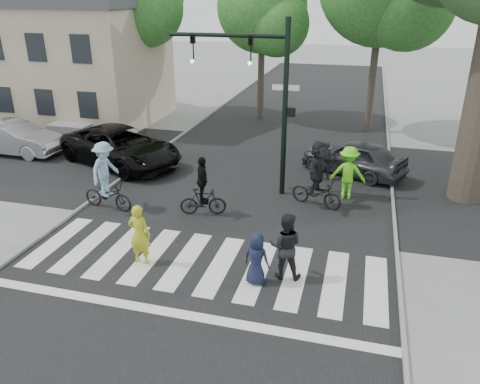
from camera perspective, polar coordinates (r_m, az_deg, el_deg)
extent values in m
plane|color=gray|center=(11.94, -6.19, -11.01)|extent=(120.00, 120.00, 0.00)
cube|color=black|center=(16.10, 0.13, -1.36)|extent=(10.00, 70.00, 0.01)
cube|color=black|center=(18.79, 2.50, 2.30)|extent=(70.00, 10.00, 0.01)
cube|color=gray|center=(17.95, -15.64, 0.56)|extent=(0.10, 70.00, 0.10)
cube|color=gray|center=(15.68, 18.29, -3.13)|extent=(0.10, 70.00, 0.10)
cube|color=silver|center=(14.70, -21.45, -5.61)|extent=(0.55, 3.00, 0.01)
cube|color=silver|center=(14.16, -18.14, -6.24)|extent=(0.55, 3.00, 0.01)
cube|color=silver|center=(13.67, -14.58, -6.89)|extent=(0.55, 3.00, 0.01)
cube|color=silver|center=(13.24, -10.76, -7.56)|extent=(0.55, 3.00, 0.01)
cube|color=silver|center=(12.88, -6.70, -8.23)|extent=(0.55, 3.00, 0.01)
cube|color=silver|center=(12.58, -2.40, -8.90)|extent=(0.55, 3.00, 0.01)
cube|color=silver|center=(12.36, 2.09, -9.54)|extent=(0.55, 3.00, 0.01)
cube|color=silver|center=(12.21, 6.74, -10.14)|extent=(0.55, 3.00, 0.01)
cube|color=silver|center=(12.15, 11.48, -10.68)|extent=(0.55, 3.00, 0.01)
cube|color=silver|center=(12.17, 16.26, -11.16)|extent=(0.55, 3.00, 0.01)
cube|color=silver|center=(11.04, -8.47, -14.30)|extent=(10.00, 0.30, 0.01)
cylinder|color=black|center=(16.00, 5.49, 9.73)|extent=(0.18, 0.18, 6.00)
cylinder|color=black|center=(16.07, -1.59, 18.56)|extent=(4.00, 0.14, 0.14)
imported|color=black|center=(15.91, 1.32, 16.89)|extent=(0.16, 0.20, 1.00)
sphere|color=#19E533|center=(15.84, 1.19, 15.40)|extent=(0.14, 0.14, 0.14)
imported|color=black|center=(16.50, -5.75, 17.01)|extent=(0.16, 0.20, 1.00)
sphere|color=#19E533|center=(16.43, -5.85, 15.57)|extent=(0.14, 0.14, 0.14)
cube|color=black|center=(15.96, 6.28, 9.67)|extent=(0.28, 0.18, 0.30)
cube|color=#FF660C|center=(15.95, 6.67, 9.64)|extent=(0.02, 0.14, 0.20)
cube|color=white|center=(15.83, 5.60, 12.55)|extent=(0.90, 0.04, 0.18)
cylinder|color=brown|center=(31.19, -20.53, 14.90)|extent=(0.36, 0.36, 5.95)
sphere|color=#266F20|center=(29.76, -20.38, 19.57)|extent=(3.64, 3.64, 3.64)
cylinder|color=brown|center=(28.16, -12.49, 15.55)|extent=(0.36, 0.36, 6.44)
sphere|color=#266F20|center=(26.66, -11.55, 21.19)|extent=(4.06, 4.06, 4.06)
cylinder|color=brown|center=(26.87, 2.59, 14.80)|extent=(0.36, 0.36, 5.60)
sphere|color=#266F20|center=(26.60, 2.73, 21.63)|extent=(4.80, 4.80, 4.80)
sphere|color=#266F20|center=(25.73, 4.54, 19.76)|extent=(3.36, 3.36, 3.36)
cylinder|color=brown|center=(24.88, 15.99, 14.60)|extent=(0.36, 0.36, 6.72)
sphere|color=#266F20|center=(23.80, 19.85, 20.82)|extent=(4.20, 4.20, 4.20)
cube|color=beige|center=(27.98, -18.78, 14.39)|extent=(8.00, 7.00, 6.00)
cube|color=black|center=(26.88, -26.85, 10.01)|extent=(1.00, 0.06, 1.30)
cube|color=black|center=(25.37, -22.70, 10.05)|extent=(1.00, 0.06, 1.30)
cube|color=black|center=(24.99, -23.64, 15.83)|extent=(1.00, 0.06, 1.30)
cube|color=black|center=(24.00, -18.05, 10.03)|extent=(1.00, 0.06, 1.30)
cube|color=black|center=(23.60, -18.85, 16.17)|extent=(1.00, 0.06, 1.30)
cube|color=gray|center=(24.57, -19.81, 6.95)|extent=(2.00, 1.20, 0.80)
imported|color=gold|center=(12.57, -12.15, -5.08)|extent=(0.63, 0.42, 1.69)
imported|color=#161D35|center=(11.55, 2.02, -8.15)|extent=(0.74, 0.56, 1.37)
imported|color=black|center=(11.74, 5.57, -6.57)|extent=(0.90, 0.73, 1.76)
imported|color=black|center=(16.13, -15.80, -0.38)|extent=(1.90, 0.88, 0.96)
imported|color=#81AAC5|center=(15.81, -16.15, 2.67)|extent=(0.84, 1.27, 1.84)
imported|color=black|center=(15.18, -4.53, -1.16)|extent=(1.56, 0.82, 0.90)
imported|color=black|center=(14.90, -4.62, 1.40)|extent=(0.62, 0.98, 1.55)
imported|color=black|center=(15.95, 9.31, -0.09)|extent=(1.90, 1.20, 0.94)
imported|color=black|center=(15.62, 9.52, 2.95)|extent=(1.07, 1.76, 1.81)
imported|color=black|center=(20.19, -14.32, 5.41)|extent=(6.17, 4.58, 1.56)
imported|color=#A9A9AF|center=(23.24, -25.95, 5.95)|extent=(4.46, 1.58, 1.47)
imported|color=#35353A|center=(19.05, 13.65, 4.18)|extent=(4.44, 3.24, 1.41)
imported|color=#65FE1C|center=(16.61, 13.03, 2.30)|extent=(1.21, 0.70, 1.88)
imported|color=black|center=(18.22, 10.30, 3.80)|extent=(0.59, 0.42, 1.53)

